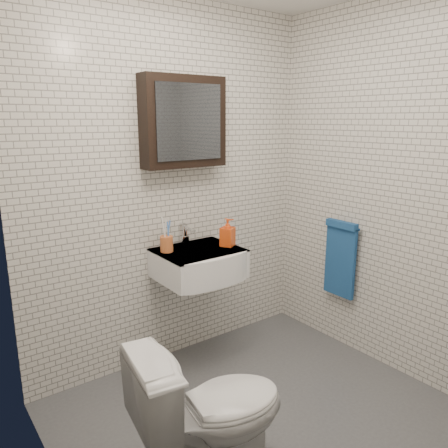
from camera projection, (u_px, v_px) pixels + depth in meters
The scene contains 9 objects.
ground at pixel (266, 420), 2.55m from camera, with size 2.20×2.00×0.01m, color #484B4F.
room_shell at pixel (272, 170), 2.21m from camera, with size 2.22×2.02×2.51m.
washbasin at pixel (202, 264), 2.98m from camera, with size 0.55×0.50×0.20m.
faucet at pixel (186, 235), 3.09m from camera, with size 0.06×0.20×0.15m.
mirror_cabinet at pixel (184, 122), 2.91m from camera, with size 0.60×0.15×0.60m.
towel_rail at pixel (340, 256), 3.26m from camera, with size 0.09×0.30×0.58m.
toothbrush_cup at pixel (167, 243), 2.93m from camera, with size 0.09×0.09×0.24m.
soap_bottle at pixel (228, 232), 3.05m from camera, with size 0.09×0.09×0.20m, color orange.
toilet at pixel (211, 412), 2.06m from camera, with size 0.42×0.73×0.74m, color silver.
Camera 1 is at (-1.52, -1.63, 1.72)m, focal length 35.00 mm.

